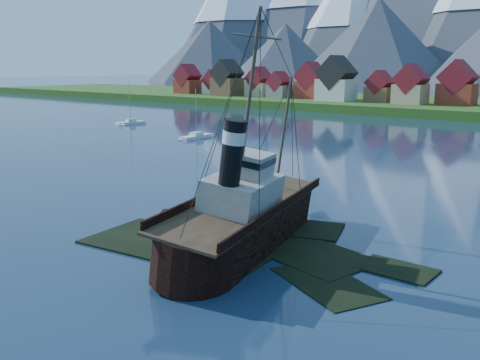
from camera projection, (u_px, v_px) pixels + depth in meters
The scene contains 6 objects.
ground at pixel (219, 247), 49.16m from camera, with size 1400.00×1400.00×0.00m, color #192E48.
shoal at pixel (248, 249), 49.76m from camera, with size 31.71×21.24×1.14m.
town at pixel (441, 87), 182.84m from camera, with size 250.96×16.69×17.30m.
tugboat_wreck at pixel (251, 214), 49.74m from camera, with size 6.51×28.05×22.23m.
sailboat_a at pixel (196, 137), 122.28m from camera, with size 3.07×9.76×11.74m.
sailboat_b at pixel (131, 123), 151.53m from camera, with size 3.48×8.83×12.46m.
Camera 1 is at (31.16, -34.91, 16.39)m, focal length 40.00 mm.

